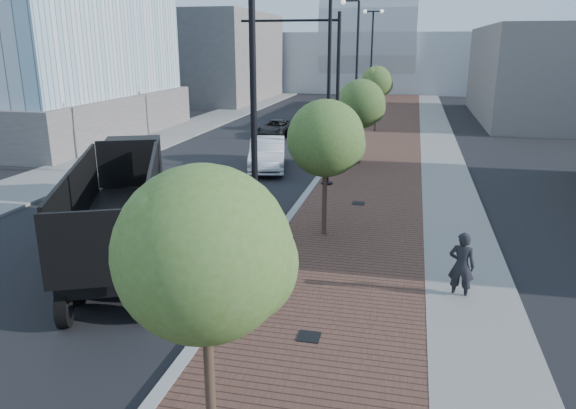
% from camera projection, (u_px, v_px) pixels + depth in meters
% --- Properties ---
extents(sidewalk, '(7.00, 140.00, 0.12)m').
position_uv_depth(sidewalk, '(400.00, 131.00, 41.97)').
color(sidewalk, '#4C2D23').
rests_on(sidewalk, ground).
extents(concrete_strip, '(2.40, 140.00, 0.13)m').
position_uv_depth(concrete_strip, '(436.00, 132.00, 41.39)').
color(concrete_strip, slate).
rests_on(concrete_strip, ground).
extents(curb, '(0.30, 140.00, 0.14)m').
position_uv_depth(curb, '(355.00, 129.00, 42.71)').
color(curb, gray).
rests_on(curb, ground).
extents(west_sidewalk, '(4.00, 140.00, 0.12)m').
position_uv_depth(west_sidewalk, '(200.00, 124.00, 45.49)').
color(west_sidewalk, slate).
rests_on(west_sidewalk, ground).
extents(dump_truck, '(7.41, 13.04, 3.05)m').
position_uv_depth(dump_truck, '(128.00, 192.00, 19.84)').
color(dump_truck, black).
rests_on(dump_truck, ground).
extents(white_sedan, '(2.90, 5.45, 1.70)m').
position_uv_depth(white_sedan, '(268.00, 154.00, 29.00)').
color(white_sedan, silver).
rests_on(white_sedan, ground).
extents(dark_car_mid, '(2.25, 4.35, 1.17)m').
position_uv_depth(dark_car_mid, '(276.00, 128.00, 39.72)').
color(dark_car_mid, black).
rests_on(dark_car_mid, ground).
extents(dark_car_far, '(1.81, 4.33, 1.25)m').
position_uv_depth(dark_car_far, '(302.00, 126.00, 40.47)').
color(dark_car_far, black).
rests_on(dark_car_far, ground).
extents(pedestrian, '(0.75, 0.58, 1.84)m').
position_uv_depth(pedestrian, '(462.00, 266.00, 14.17)').
color(pedestrian, black).
rests_on(pedestrian, ground).
extents(streetlight_1, '(1.44, 0.56, 9.21)m').
position_uv_depth(streetlight_1, '(250.00, 134.00, 13.35)').
color(streetlight_1, black).
rests_on(streetlight_1, ground).
extents(streetlight_2, '(1.72, 0.56, 9.28)m').
position_uv_depth(streetlight_2, '(329.00, 82.00, 24.41)').
color(streetlight_2, black).
rests_on(streetlight_2, ground).
extents(streetlight_3, '(1.44, 0.56, 9.21)m').
position_uv_depth(streetlight_3, '(355.00, 78.00, 35.79)').
color(streetlight_3, black).
rests_on(streetlight_3, ground).
extents(streetlight_4, '(1.72, 0.56, 9.28)m').
position_uv_depth(streetlight_4, '(371.00, 64.00, 46.85)').
color(streetlight_4, black).
rests_on(streetlight_4, ground).
extents(traffic_mast, '(5.09, 0.20, 8.00)m').
position_uv_depth(traffic_mast, '(320.00, 75.00, 27.36)').
color(traffic_mast, black).
rests_on(traffic_mast, ground).
extents(tree_0, '(2.59, 2.58, 4.91)m').
position_uv_depth(tree_0, '(207.00, 254.00, 7.72)').
color(tree_0, '#382619').
rests_on(tree_0, ground).
extents(tree_1, '(2.60, 2.59, 4.76)m').
position_uv_depth(tree_1, '(327.00, 139.00, 18.05)').
color(tree_1, '#382619').
rests_on(tree_1, ground).
extents(tree_2, '(2.64, 2.64, 4.70)m').
position_uv_depth(tree_2, '(362.00, 104.00, 29.29)').
color(tree_2, '#382619').
rests_on(tree_2, ground).
extents(tree_3, '(2.34, 2.28, 4.95)m').
position_uv_depth(tree_3, '(377.00, 82.00, 40.39)').
color(tree_3, '#382619').
rests_on(tree_3, ground).
extents(tower_podium, '(19.00, 19.00, 3.00)m').
position_uv_depth(tower_podium, '(18.00, 115.00, 39.95)').
color(tower_podium, '#5E5855').
rests_on(tower_podium, ground).
extents(convention_center, '(50.00, 30.00, 50.00)m').
position_uv_depth(convention_center, '(375.00, 47.00, 83.53)').
color(convention_center, '#ADB4B8').
rests_on(convention_center, ground).
extents(commercial_block_nw, '(14.00, 20.00, 10.00)m').
position_uv_depth(commercial_block_nw, '(205.00, 57.00, 64.29)').
color(commercial_block_nw, '#635D59').
rests_on(commercial_block_nw, ground).
extents(commercial_block_ne, '(12.00, 22.00, 8.00)m').
position_uv_depth(commercial_block_ne, '(552.00, 74.00, 47.53)').
color(commercial_block_ne, '#665F5C').
rests_on(commercial_block_ne, ground).
extents(utility_cover_1, '(0.50, 0.50, 0.02)m').
position_uv_depth(utility_cover_1, '(309.00, 337.00, 12.26)').
color(utility_cover_1, black).
rests_on(utility_cover_1, sidewalk).
extents(utility_cover_2, '(0.50, 0.50, 0.02)m').
position_uv_depth(utility_cover_2, '(358.00, 203.00, 22.55)').
color(utility_cover_2, black).
rests_on(utility_cover_2, sidewalk).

